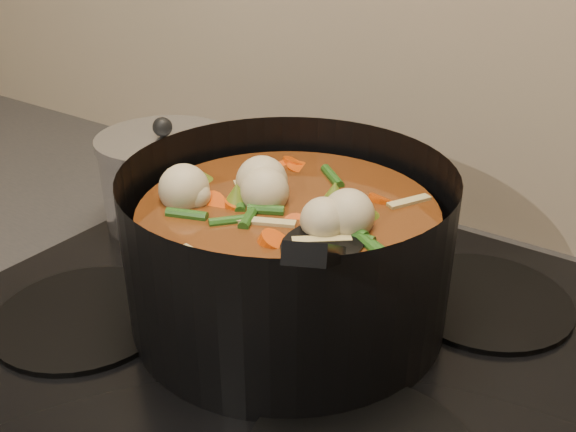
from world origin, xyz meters
The scene contains 3 objects.
stovetop centered at (0.00, 1.93, 0.92)m, with size 0.62×0.54×0.03m.
stockpot centered at (0.00, 1.93, 1.00)m, with size 0.38×0.42×0.23m.
saucepan centered at (-0.24, 2.01, 0.99)m, with size 0.17×0.17×0.14m.
Camera 1 is at (0.31, 1.48, 1.32)m, focal length 40.00 mm.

